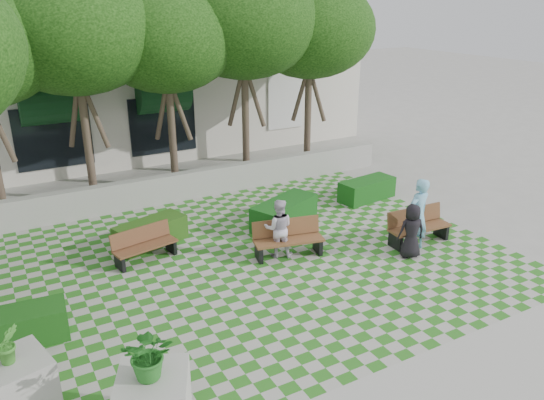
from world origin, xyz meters
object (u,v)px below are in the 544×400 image
hedge_east (367,189)px  hedge_midright (284,213)px  person_dark (411,231)px  planter_back (16,385)px  bench_east (418,226)px  planter_front (153,392)px  person_white (278,228)px  hedge_midleft (151,233)px  bench_mid (288,239)px  bench_west (144,245)px  hedge_west (14,328)px  person_blue (417,215)px

hedge_east → hedge_midright: hedge_midright is taller
person_dark → planter_back: bearing=23.5°
bench_east → planter_front: (-8.29, -3.12, 0.30)m
person_white → hedge_east: bearing=-127.6°
hedge_midleft → person_white: person_white is taller
bench_east → planter_back: (-10.06, -1.67, 0.10)m
bench_mid → hedge_midleft: (-2.88, 2.34, -0.12)m
bench_mid → bench_west: 3.63m
hedge_west → person_white: size_ratio=1.24×
planter_front → planter_back: bearing=140.7°
bench_east → hedge_east: 3.35m
bench_west → hedge_midright: size_ratio=0.78×
bench_east → person_dark: 1.01m
bench_east → hedge_midleft: (-6.36, 3.36, -0.12)m
hedge_midright → person_blue: (2.20, -3.03, 0.60)m
planter_back → person_white: size_ratio=1.08×
bench_east → person_white: bearing=166.2°
bench_west → hedge_east: size_ratio=0.87×
bench_mid → planter_back: (-6.58, -2.70, 0.10)m
planter_back → hedge_east: bearing=24.2°
bench_west → person_blue: person_blue is taller
hedge_west → person_white: bearing=6.8°
hedge_west → person_blue: (9.57, -0.69, 0.65)m
hedge_midright → bench_west: bearing=-177.7°
hedge_east → person_blue: (-1.24, -3.55, 0.64)m
hedge_midleft → bench_mid: bearing=-39.0°
bench_mid → person_blue: (3.10, -1.34, 0.53)m
bench_east → planter_front: size_ratio=0.97×
bench_east → planter_back: bearing=-167.5°
hedge_midright → hedge_west: bearing=-162.4°
bench_mid → hedge_midleft: 3.72m
bench_west → person_dark: 6.75m
hedge_west → planter_front: size_ratio=1.03×
bench_mid → hedge_west: (-6.47, -0.64, -0.12)m
hedge_midright → person_dark: bearing=-61.4°
hedge_east → person_blue: 3.81m
planter_front → planter_back: size_ratio=1.12×
bench_mid → planter_front: bearing=-126.5°
person_blue → bench_west: bearing=-32.3°
hedge_midleft → planter_front: size_ratio=1.03×
bench_west → hedge_midright: (4.19, 0.17, -0.03)m
hedge_midleft → person_dark: (5.57, -3.93, 0.38)m
hedge_midleft → planter_back: bearing=-126.3°
planter_back → person_white: planter_back is taller
hedge_midleft → person_blue: person_blue is taller
hedge_midright → person_dark: person_dark is taller
bench_west → planter_back: size_ratio=1.02×
bench_west → hedge_west: size_ratio=0.88×
hedge_west → person_white: person_white is taller
person_blue → hedge_midright: bearing=-62.2°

